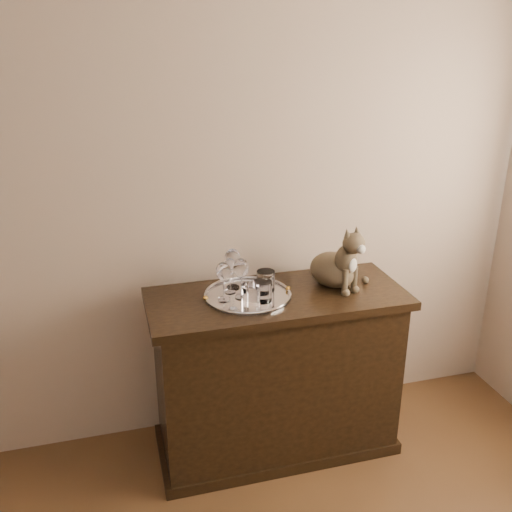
{
  "coord_description": "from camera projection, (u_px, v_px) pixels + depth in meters",
  "views": [
    {
      "loc": [
        -0.13,
        -0.33,
        1.98
      ],
      "look_at": [
        0.5,
        1.95,
        1.05
      ],
      "focal_mm": 40.0,
      "sensor_mm": 36.0,
      "label": 1
    }
  ],
  "objects": [
    {
      "name": "cat",
      "position": [
        334.0,
        254.0,
        2.67
      ],
      "size": [
        0.4,
        0.39,
        0.32
      ],
      "primitive_type": null,
      "rotation": [
        0.0,
        0.0,
        0.34
      ],
      "color": "#49382B",
      "rests_on": "sideboard"
    },
    {
      "name": "wine_glass_c",
      "position": [
        224.0,
        281.0,
        2.53
      ],
      "size": [
        0.07,
        0.07,
        0.18
      ],
      "primitive_type": null,
      "color": "white",
      "rests_on": "tray"
    },
    {
      "name": "sideboard",
      "position": [
        276.0,
        373.0,
        2.78
      ],
      "size": [
        1.2,
        0.5,
        0.85
      ],
      "primitive_type": null,
      "color": "black",
      "rests_on": "ground"
    },
    {
      "name": "wall_back",
      "position": [
        132.0,
        181.0,
        2.57
      ],
      "size": [
        4.0,
        0.1,
        2.7
      ],
      "primitive_type": "cube",
      "color": "tan",
      "rests_on": "ground"
    },
    {
      "name": "tumbler_b",
      "position": [
        251.0,
        294.0,
        2.5
      ],
      "size": [
        0.08,
        0.08,
        0.09
      ],
      "primitive_type": "cylinder",
      "color": "white",
      "rests_on": "tray"
    },
    {
      "name": "wine_glass_d",
      "position": [
        241.0,
        278.0,
        2.55
      ],
      "size": [
        0.07,
        0.07,
        0.19
      ],
      "primitive_type": null,
      "color": "white",
      "rests_on": "tray"
    },
    {
      "name": "tumbler_a",
      "position": [
        263.0,
        291.0,
        2.53
      ],
      "size": [
        0.08,
        0.08,
        0.09
      ],
      "primitive_type": "cylinder",
      "color": "white",
      "rests_on": "tray"
    },
    {
      "name": "wine_glass_b",
      "position": [
        233.0,
        269.0,
        2.65
      ],
      "size": [
        0.07,
        0.07,
        0.19
      ],
      "primitive_type": null,
      "color": "white",
      "rests_on": "tray"
    },
    {
      "name": "tray",
      "position": [
        248.0,
        296.0,
        2.6
      ],
      "size": [
        0.4,
        0.4,
        0.01
      ],
      "primitive_type": "cylinder",
      "color": "silver",
      "rests_on": "sideboard"
    },
    {
      "name": "wine_glass_a",
      "position": [
        230.0,
        275.0,
        2.61
      ],
      "size": [
        0.06,
        0.06,
        0.17
      ],
      "primitive_type": null,
      "color": "silver",
      "rests_on": "tray"
    },
    {
      "name": "tumbler_c",
      "position": [
        266.0,
        281.0,
        2.64
      ],
      "size": [
        0.08,
        0.08,
        0.1
      ],
      "primitive_type": "cylinder",
      "color": "white",
      "rests_on": "tray"
    }
  ]
}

